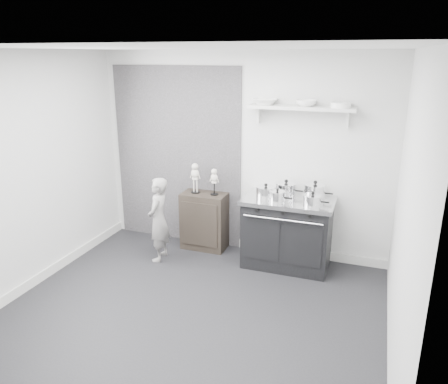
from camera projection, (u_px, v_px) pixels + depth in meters
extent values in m
plane|color=black|center=(189.00, 313.00, 4.66)|extent=(4.00, 4.00, 0.00)
cube|color=silver|center=(241.00, 155.00, 5.87)|extent=(4.00, 0.02, 2.70)
cube|color=silver|center=(62.00, 279.00, 2.64)|extent=(4.00, 0.02, 2.70)
cube|color=silver|center=(23.00, 175.00, 4.90)|extent=(0.02, 3.60, 2.70)
cube|color=silver|center=(406.00, 218.00, 3.61)|extent=(0.02, 3.60, 2.70)
cube|color=silver|center=(182.00, 47.00, 3.84)|extent=(4.00, 3.60, 0.02)
cube|color=black|center=(177.00, 157.00, 6.19)|extent=(1.90, 0.02, 2.50)
cube|color=silver|center=(310.00, 253.00, 5.92)|extent=(2.00, 0.03, 0.12)
cube|color=silver|center=(39.00, 278.00, 5.28)|extent=(0.03, 3.60, 0.12)
cube|color=silver|center=(301.00, 108.00, 5.29)|extent=(1.30, 0.26, 0.04)
cube|color=silver|center=(259.00, 115.00, 5.57)|extent=(0.03, 0.12, 0.20)
cube|color=silver|center=(348.00, 119.00, 5.22)|extent=(0.03, 0.12, 0.20)
cube|color=black|center=(287.00, 234.00, 5.63)|extent=(1.07, 0.64, 0.86)
cube|color=silver|center=(289.00, 200.00, 5.49)|extent=(1.14, 0.69, 0.05)
cube|color=black|center=(262.00, 239.00, 5.41)|extent=(0.45, 0.02, 0.56)
cube|color=black|center=(303.00, 245.00, 5.25)|extent=(0.45, 0.02, 0.56)
cylinder|color=silver|center=(282.00, 220.00, 5.21)|extent=(0.97, 0.02, 0.02)
cylinder|color=black|center=(257.00, 210.00, 5.30)|extent=(0.04, 0.03, 0.04)
cylinder|color=black|center=(283.00, 213.00, 5.20)|extent=(0.04, 0.03, 0.04)
cylinder|color=black|center=(310.00, 216.00, 5.09)|extent=(0.04, 0.03, 0.04)
cube|color=black|center=(205.00, 221.00, 6.14)|extent=(0.62, 0.36, 0.81)
imported|color=gray|center=(159.00, 220.00, 5.73)|extent=(0.32, 0.44, 1.13)
cylinder|color=silver|center=(266.00, 193.00, 5.48)|extent=(0.24, 0.24, 0.13)
cylinder|color=silver|center=(266.00, 187.00, 5.46)|extent=(0.24, 0.24, 0.02)
sphere|color=black|center=(266.00, 185.00, 5.45)|extent=(0.04, 0.04, 0.04)
cylinder|color=black|center=(278.00, 194.00, 5.43)|extent=(0.10, 0.02, 0.02)
cylinder|color=silver|center=(286.00, 190.00, 5.58)|extent=(0.26, 0.26, 0.15)
cylinder|color=silver|center=(286.00, 184.00, 5.56)|extent=(0.27, 0.27, 0.02)
sphere|color=black|center=(286.00, 181.00, 5.55)|extent=(0.05, 0.05, 0.05)
cylinder|color=black|center=(299.00, 191.00, 5.53)|extent=(0.10, 0.02, 0.02)
cylinder|color=silver|center=(315.00, 192.00, 5.44)|extent=(0.27, 0.27, 0.17)
cylinder|color=silver|center=(315.00, 185.00, 5.41)|extent=(0.28, 0.28, 0.02)
sphere|color=black|center=(315.00, 182.00, 5.40)|extent=(0.05, 0.05, 0.05)
cylinder|color=black|center=(329.00, 194.00, 5.38)|extent=(0.10, 0.02, 0.02)
cylinder|color=silver|center=(312.00, 201.00, 5.21)|extent=(0.22, 0.22, 0.12)
cylinder|color=silver|center=(313.00, 196.00, 5.19)|extent=(0.23, 0.23, 0.02)
sphere|color=black|center=(313.00, 193.00, 5.18)|extent=(0.04, 0.04, 0.04)
cylinder|color=black|center=(325.00, 202.00, 5.16)|extent=(0.10, 0.02, 0.02)
cylinder|color=silver|center=(277.00, 197.00, 5.34)|extent=(0.19, 0.19, 0.12)
cylinder|color=silver|center=(277.00, 192.00, 5.32)|extent=(0.20, 0.20, 0.02)
sphere|color=black|center=(277.00, 190.00, 5.31)|extent=(0.03, 0.03, 0.03)
cylinder|color=black|center=(288.00, 198.00, 5.29)|extent=(0.10, 0.02, 0.02)
imported|color=white|center=(265.00, 102.00, 5.42)|extent=(0.31, 0.31, 0.07)
imported|color=white|center=(306.00, 103.00, 5.26)|extent=(0.25, 0.25, 0.08)
cylinder|color=white|center=(341.00, 105.00, 5.13)|extent=(0.24, 0.24, 0.06)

